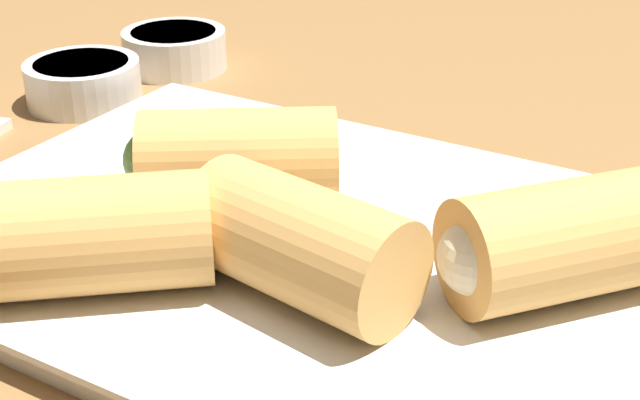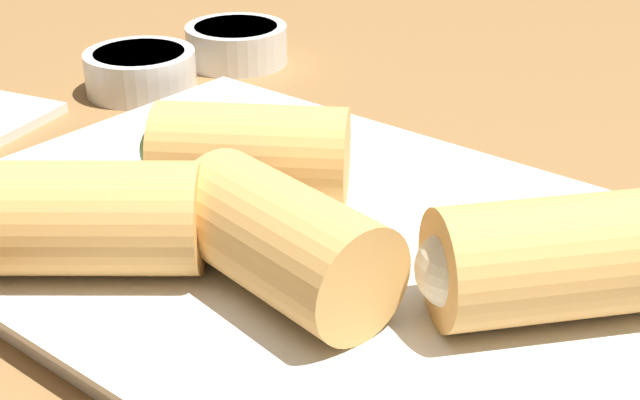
{
  "view_description": "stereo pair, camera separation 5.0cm",
  "coord_description": "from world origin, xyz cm",
  "views": [
    {
      "loc": [
        17.18,
        -30.88,
        22.08
      ],
      "look_at": [
        0.71,
        -2.66,
        5.29
      ],
      "focal_mm": 50.0,
      "sensor_mm": 36.0,
      "label": 1
    },
    {
      "loc": [
        21.3,
        -28.03,
        22.08
      ],
      "look_at": [
        0.71,
        -2.66,
        5.29
      ],
      "focal_mm": 50.0,
      "sensor_mm": 36.0,
      "label": 2
    }
  ],
  "objects": [
    {
      "name": "roll_back_right",
      "position": [
        10.3,
        -2.02,
        5.74
      ],
      "size": [
        8.96,
        9.47,
        4.47
      ],
      "color": "#DBA356",
      "rests_on": "serving_plate"
    },
    {
      "name": "roll_front_left",
      "position": [
        1.88,
        -6.69,
        5.74
      ],
      "size": [
        9.65,
        5.84,
        4.47
      ],
      "color": "#DBA356",
      "rests_on": "serving_plate"
    },
    {
      "name": "roll_front_right",
      "position": [
        -4.36,
        -2.01,
        5.74
      ],
      "size": [
        9.65,
        8.46,
        4.47
      ],
      "color": "#DBA356",
      "rests_on": "serving_plate"
    },
    {
      "name": "dipping_bowl_near",
      "position": [
        -21.98,
        7.03,
        3.45
      ],
      "size": [
        7.06,
        7.06,
        2.66
      ],
      "color": "silver",
      "rests_on": "table_surface"
    },
    {
      "name": "table_surface",
      "position": [
        0.0,
        0.0,
        1.0
      ],
      "size": [
        180.0,
        140.0,
        2.0
      ],
      "color": "olive",
      "rests_on": "ground"
    },
    {
      "name": "dipping_bowl_far",
      "position": [
        -21.25,
        15.12,
        3.45
      ],
      "size": [
        7.06,
        7.06,
        2.66
      ],
      "color": "silver",
      "rests_on": "table_surface"
    },
    {
      "name": "roll_back_left",
      "position": [
        -5.01,
        -10.41,
        5.74
      ],
      "size": [
        9.51,
        8.88,
        4.47
      ],
      "color": "#DBA356",
      "rests_on": "serving_plate"
    },
    {
      "name": "serving_plate",
      "position": [
        0.71,
        -2.66,
        2.76
      ],
      "size": [
        35.16,
        24.08,
        1.5
      ],
      "color": "silver",
      "rests_on": "table_surface"
    }
  ]
}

